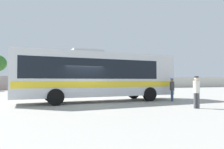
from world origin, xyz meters
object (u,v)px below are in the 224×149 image
passenger_waiting_on_apron (196,90)px  parked_car_third_maroon (74,85)px  coach_bus_silver_yellow (97,74)px  roadside_tree_midright (41,66)px  attendant_by_bus_door (172,88)px  parked_car_second_maroon (27,85)px

passenger_waiting_on_apron → parked_car_third_maroon: 23.99m
coach_bus_silver_yellow → roadside_tree_midright: bearing=97.2°
attendant_by_bus_door → parked_car_third_maroon: attendant_by_bus_door is taller
parked_car_second_maroon → parked_car_third_maroon: (6.99, 0.40, 0.01)m
attendant_by_bus_door → parked_car_third_maroon: bearing=101.4°
passenger_waiting_on_apron → parked_car_third_maroon: passenger_waiting_on_apron is taller
coach_bus_silver_yellow → parked_car_second_maroon: bearing=107.2°
attendant_by_bus_door → parked_car_second_maroon: 22.50m
passenger_waiting_on_apron → roadside_tree_midright: roadside_tree_midright is taller
attendant_by_bus_door → roadside_tree_midright: bearing=106.9°
coach_bus_silver_yellow → attendant_by_bus_door: size_ratio=7.01×
coach_bus_silver_yellow → parked_car_second_maroon: (-5.60, 18.09, -1.19)m
passenger_waiting_on_apron → parked_car_second_maroon: 25.41m
passenger_waiting_on_apron → parked_car_third_maroon: (-2.89, 23.82, -0.20)m
parked_car_second_maroon → parked_car_third_maroon: parked_car_third_maroon is taller
parked_car_second_maroon → coach_bus_silver_yellow: bearing=-72.8°
parked_car_third_maroon → attendant_by_bus_door: bearing=-78.6°
attendant_by_bus_door → parked_car_third_maroon: size_ratio=0.37×
attendant_by_bus_door → parked_car_second_maroon: attendant_by_bus_door is taller
parked_car_second_maroon → passenger_waiting_on_apron: bearing=-67.1°
parked_car_third_maroon → roadside_tree_midright: 11.48m
coach_bus_silver_yellow → parked_car_third_maroon: (1.39, 18.49, -1.18)m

